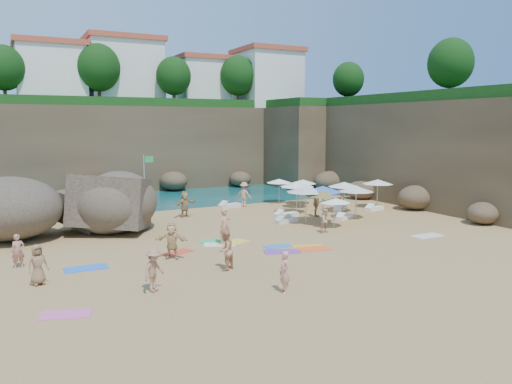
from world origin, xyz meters
name	(u,v)px	position (x,y,z in m)	size (l,w,h in m)	color
ground	(249,234)	(0.00, 0.00, 0.00)	(120.00, 120.00, 0.00)	tan
seawater	(131,181)	(0.00, 30.00, 0.00)	(120.00, 120.00, 0.00)	#0C4751
cliff_back	(160,147)	(2.00, 25.00, 4.00)	(44.00, 8.00, 8.00)	brown
cliff_right	(402,151)	(19.00, 8.00, 4.00)	(8.00, 30.00, 8.00)	brown
cliff_corner	(309,146)	(17.00, 20.00, 4.00)	(10.00, 12.00, 8.00)	brown
rock_promontory	(28,208)	(-11.00, 16.00, 0.00)	(12.00, 7.00, 2.00)	brown
clifftop_buildings	(165,76)	(2.96, 25.79, 11.24)	(28.48, 9.48, 7.00)	white
clifftop_trees	(203,71)	(4.78, 19.52, 11.26)	(35.60, 23.82, 4.40)	#11380F
rock_outcrop	(61,232)	(-9.65, 5.62, 0.00)	(9.13, 6.85, 3.65)	brown
flag_pole	(146,175)	(-3.08, 11.10, 2.61)	(0.78, 0.27, 4.09)	silver
parasol_0	(297,184)	(6.04, 4.56, 2.10)	(2.42, 2.42, 2.29)	silver
parasol_1	(303,182)	(8.64, 7.83, 1.82)	(2.10, 2.10, 1.99)	silver
parasol_2	(279,181)	(7.29, 9.32, 1.80)	(2.07, 2.07, 1.96)	silver
parasol_3	(301,185)	(7.60, 6.53, 1.78)	(2.05, 2.05, 1.94)	silver
parasol_4	(344,184)	(9.41, 3.50, 2.03)	(2.34, 2.34, 2.21)	silver
parasol_6	(323,193)	(5.46, 0.41, 2.04)	(2.35, 2.35, 2.22)	silver
parasol_7	(306,189)	(4.76, 1.34, 2.21)	(2.55, 2.55, 2.41)	silver
parasol_8	(378,182)	(12.82, 3.87, 2.00)	(2.31, 2.31, 2.18)	silver
parasol_9	(356,189)	(8.55, 1.03, 2.04)	(2.35, 2.35, 2.22)	silver
parasol_10	(323,189)	(5.82, 0.99, 2.20)	(2.54, 2.54, 2.40)	silver
parasol_11	(335,200)	(5.58, -0.64, 1.71)	(1.98, 1.98, 1.87)	silver
lounger_0	(230,206)	(2.78, 9.01, 0.14)	(1.82, 0.61, 0.28)	silver
lounger_1	(286,215)	(4.74, 3.78, 0.14)	(1.75, 0.58, 0.27)	white
lounger_2	(340,209)	(9.61, 4.20, 0.13)	(1.73, 0.58, 0.27)	white
lounger_3	(286,221)	(3.69, 2.00, 0.12)	(1.54, 0.51, 0.24)	silver
lounger_4	(374,208)	(11.96, 3.14, 0.13)	(1.64, 0.55, 0.25)	white
lounger_5	(345,217)	(7.87, 1.33, 0.12)	(1.54, 0.51, 0.24)	white
towel_0	(86,268)	(-9.47, -2.90, 0.02)	(1.87, 0.93, 0.03)	blue
towel_1	(66,314)	(-10.88, -8.24, 0.01)	(1.67, 0.83, 0.03)	#E358A5
towel_2	(314,249)	(1.51, -4.60, 0.02)	(1.78, 0.89, 0.03)	#FC5F27
towel_3	(213,241)	(-2.47, -0.57, 0.01)	(1.51, 0.76, 0.03)	#36BF6F
towel_5	(220,245)	(-2.47, -1.54, 0.01)	(1.65, 0.82, 0.03)	white
towel_6	(282,252)	(-0.25, -4.33, 0.02)	(1.77, 0.88, 0.03)	purple
towel_7	(178,252)	(-4.97, -2.10, 0.01)	(1.57, 0.79, 0.03)	#E73D28
towel_8	(278,246)	(0.11, -3.27, 0.01)	(1.48, 0.74, 0.03)	#2680CC
towel_10	(308,246)	(1.50, -4.00, 0.01)	(1.62, 0.81, 0.03)	#F7AC27
towel_12	(233,243)	(-1.69, -1.49, 0.02)	(1.87, 0.94, 0.03)	yellow
towel_13	(427,236)	(8.95, -5.01, 0.02)	(1.84, 0.92, 0.03)	silver
person_stand_0	(18,251)	(-12.12, -1.45, 0.77)	(0.56, 0.37, 1.54)	#B5725F
person_stand_1	(225,250)	(-4.01, -5.90, 0.89)	(0.87, 0.67, 1.78)	tan
person_stand_2	(244,194)	(3.99, 8.97, 0.95)	(1.23, 0.51, 1.91)	tan
person_stand_3	(316,203)	(6.61, 2.88, 0.97)	(1.13, 0.47, 1.94)	#AA7F55
person_stand_4	(339,198)	(9.89, 4.75, 0.82)	(0.80, 0.44, 1.64)	tan
person_stand_5	(185,204)	(-1.55, 6.83, 0.91)	(1.68, 0.48, 1.81)	tan
person_stand_6	(284,272)	(-3.19, -9.64, 0.81)	(0.59, 0.39, 1.62)	#E59482
person_lie_0	(154,286)	(-7.58, -7.30, 0.22)	(1.07, 1.65, 0.44)	#A67053
person_lie_2	(39,280)	(-11.49, -4.39, 0.22)	(0.79, 1.61, 0.43)	#8B6745
person_lie_3	(172,254)	(-5.56, -3.09, 0.23)	(1.60, 1.72, 0.46)	tan
person_lie_4	(225,240)	(-2.17, -1.57, 0.22)	(0.68, 1.87, 0.45)	tan
person_lie_5	(326,229)	(4.22, -1.71, 0.27)	(0.69, 1.41, 0.53)	tan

